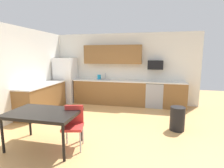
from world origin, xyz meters
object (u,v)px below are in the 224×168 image
object	(u,v)px
refrigerator	(66,80)
trash_bin	(177,119)
kettle	(99,77)
dining_table	(43,115)
chair_near_table	(73,123)
microwave	(155,65)
oven_range	(154,94)

from	to	relation	value
refrigerator	trash_bin	size ratio (longest dim) A/B	2.93
refrigerator	kettle	distance (m)	1.37
dining_table	trash_bin	bearing A→B (deg)	27.69
refrigerator	kettle	size ratio (longest dim) A/B	8.80
kettle	chair_near_table	bearing A→B (deg)	-81.99
refrigerator	chair_near_table	distance (m)	3.75
microwave	trash_bin	bearing A→B (deg)	-75.42
oven_range	microwave	world-z (taller)	microwave
microwave	dining_table	bearing A→B (deg)	-121.97
dining_table	kettle	xyz separation A→B (m)	(0.11, 3.52, 0.33)
chair_near_table	kettle	size ratio (longest dim) A/B	4.25
oven_range	microwave	distance (m)	1.08
oven_range	trash_bin	size ratio (longest dim) A/B	1.52
oven_range	kettle	size ratio (longest dim) A/B	4.55
trash_bin	chair_near_table	bearing A→B (deg)	-148.94
microwave	refrigerator	bearing A→B (deg)	-177.03
dining_table	kettle	size ratio (longest dim) A/B	7.00
refrigerator	microwave	distance (m)	3.54
kettle	refrigerator	bearing A→B (deg)	-174.53
trash_bin	refrigerator	bearing A→B (deg)	154.35
trash_bin	dining_table	bearing A→B (deg)	-152.31
oven_range	kettle	world-z (taller)	kettle
oven_range	refrigerator	bearing A→B (deg)	-178.68
dining_table	chair_near_table	size ratio (longest dim) A/B	1.65
refrigerator	chair_near_table	world-z (taller)	refrigerator
refrigerator	oven_range	world-z (taller)	refrigerator
refrigerator	microwave	bearing A→B (deg)	2.97
dining_table	trash_bin	xyz separation A→B (m)	(2.78, 1.46, -0.39)
oven_range	trash_bin	bearing A→B (deg)	-74.73
dining_table	refrigerator	bearing A→B (deg)	110.18
microwave	kettle	xyz separation A→B (m)	(-2.12, -0.05, -0.51)
chair_near_table	oven_range	bearing A→B (deg)	63.78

